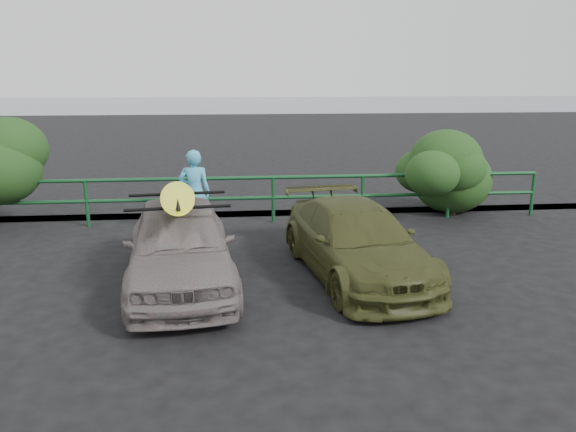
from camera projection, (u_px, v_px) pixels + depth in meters
name	position (u px, v px, depth m)	size (l,w,h in m)	color
ground	(226.00, 317.00, 7.57)	(80.00, 80.00, 0.00)	black
ocean	(231.00, 102.00, 65.47)	(200.00, 200.00, 0.00)	slate
guardrail	(228.00, 200.00, 12.27)	(14.00, 0.08, 1.04)	#144824
shrub_left	(3.00, 170.00, 12.04)	(3.20, 2.40, 2.38)	#204218
shrub_right	(442.00, 171.00, 13.11)	(3.20, 2.40, 1.97)	#204218
sedan	(180.00, 245.00, 8.53)	(1.58, 3.92, 1.34)	slate
olive_vehicle	(356.00, 241.00, 9.01)	(1.63, 4.01, 1.16)	#3C401C
man	(195.00, 193.00, 11.29)	(0.64, 0.42, 1.74)	#45A9D1
roof_rack	(178.00, 200.00, 8.36)	(1.48, 1.04, 0.05)	black
surfboard	(177.00, 196.00, 8.34)	(0.51, 2.46, 0.07)	#FCFF1A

